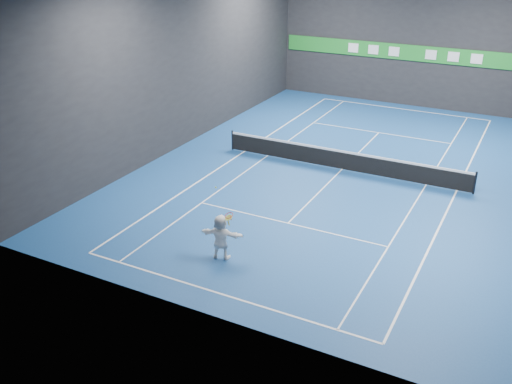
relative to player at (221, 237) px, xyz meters
The scene contains 18 objects.
ground 10.02m from the player, 84.06° to the left, with size 26.00×26.00×0.00m, color navy.
wall_back 23.24m from the player, 87.42° to the left, with size 18.00×0.10×9.00m, color black.
wall_front 4.88m from the player, 71.44° to the right, with size 18.00×0.10×9.00m, color black.
wall_left 13.24m from the player, 128.76° to the left, with size 0.10×26.00×9.00m, color black.
baseline_near 2.37m from the player, 62.29° to the right, with size 10.98×0.08×0.01m, color white.
baseline_far 21.86m from the player, 87.29° to the left, with size 10.98×0.08×0.01m, color white.
sideline_doubles_left 10.91m from the player, 114.19° to the left, with size 0.08×23.78×0.01m, color white.
sideline_doubles_right 11.91m from the player, 56.69° to the left, with size 0.08×23.78×0.01m, color white.
sideline_singles_left 10.43m from the player, 107.23° to the left, with size 0.06×23.78×0.01m, color white.
sideline_singles_right 11.21m from the player, 62.61° to the left, with size 0.06×23.78×0.01m, color white.
service_line_near 3.77m from the player, 73.68° to the left, with size 8.23×0.06×0.01m, color white.
service_line_far 16.38m from the player, 86.38° to the left, with size 8.23×0.06×0.01m, color white.
center_service_line 10.01m from the player, 84.06° to the left, with size 0.06×12.80×0.01m, color white.
player is the anchor object (origin of this frame).
tennis_ball 1.86m from the player, 154.38° to the left, with size 0.06×0.06×0.06m, color yellow.
tennis_net 9.98m from the player, 84.06° to the left, with size 12.50×0.10×1.07m.
sponsor_banner 23.04m from the player, 87.42° to the left, with size 17.64×0.11×1.00m.
tennis_racket 0.93m from the player, ahead, with size 0.41×0.39×0.50m.
Camera 1 is at (8.24, -25.06, 10.72)m, focal length 40.00 mm.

